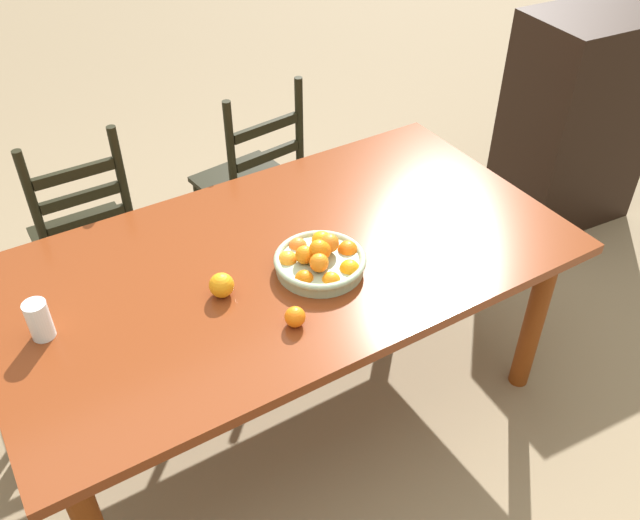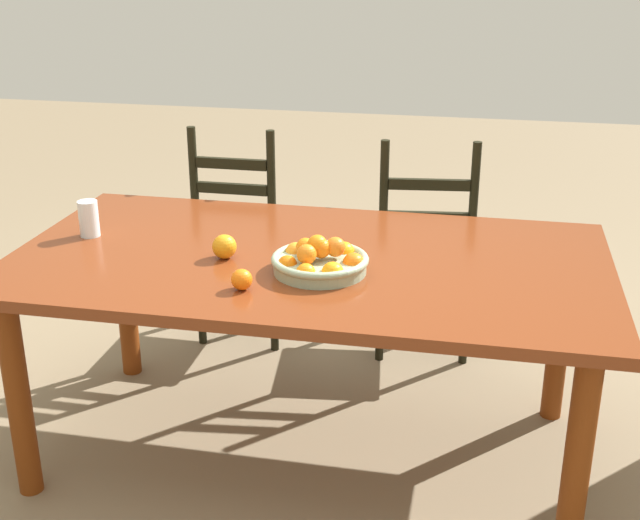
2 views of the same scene
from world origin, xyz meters
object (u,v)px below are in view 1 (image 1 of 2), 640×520
(chair_near_window, at_px, (253,184))
(drinking_glass, at_px, (39,320))
(orange_loose_0, at_px, (295,317))
(orange_loose_1, at_px, (222,285))
(dining_table, at_px, (285,275))
(fruit_bowl, at_px, (320,260))
(cabinet, at_px, (576,121))
(chair_by_cabinet, at_px, (87,240))

(chair_near_window, xyz_separation_m, drinking_glass, (-1.10, -0.85, 0.37))
(orange_loose_0, xyz_separation_m, orange_loose_1, (-0.13, 0.24, 0.01))
(dining_table, bearing_deg, chair_near_window, 70.61)
(dining_table, relative_size, orange_loose_0, 30.54)
(fruit_bowl, distance_m, orange_loose_1, 0.33)
(chair_near_window, height_order, cabinet, cabinet)
(dining_table, height_order, fruit_bowl, fruit_bowl)
(chair_near_window, relative_size, drinking_glass, 7.70)
(dining_table, bearing_deg, cabinet, 11.79)
(fruit_bowl, relative_size, orange_loose_1, 3.83)
(cabinet, bearing_deg, orange_loose_0, -156.27)
(dining_table, xyz_separation_m, chair_by_cabinet, (-0.49, 0.85, -0.20))
(chair_near_window, bearing_deg, fruit_bowl, 69.27)
(cabinet, bearing_deg, dining_table, -163.48)
(chair_near_window, bearing_deg, cabinet, 156.13)
(dining_table, xyz_separation_m, cabinet, (1.92, 0.40, -0.11))
(chair_near_window, distance_m, chair_by_cabinet, 0.80)
(orange_loose_0, height_order, orange_loose_1, orange_loose_1)
(chair_near_window, relative_size, chair_by_cabinet, 0.98)
(dining_table, height_order, drinking_glass, drinking_glass)
(orange_loose_0, bearing_deg, drinking_glass, 152.02)
(orange_loose_1, relative_size, drinking_glass, 0.63)
(chair_near_window, distance_m, orange_loose_0, 1.32)
(cabinet, distance_m, orange_loose_1, 2.25)
(fruit_bowl, bearing_deg, cabinet, 15.81)
(dining_table, distance_m, fruit_bowl, 0.19)
(dining_table, relative_size, chair_by_cabinet, 1.96)
(dining_table, xyz_separation_m, orange_loose_0, (-0.14, -0.31, 0.12))
(chair_near_window, xyz_separation_m, orange_loose_0, (-0.45, -1.20, 0.34))
(dining_table, height_order, orange_loose_1, orange_loose_1)
(chair_by_cabinet, bearing_deg, dining_table, 119.71)
(cabinet, bearing_deg, chair_by_cabinet, 174.18)
(fruit_bowl, relative_size, orange_loose_0, 4.78)
(cabinet, bearing_deg, orange_loose_1, -163.09)
(cabinet, height_order, drinking_glass, cabinet)
(orange_loose_0, relative_size, orange_loose_1, 0.80)
(chair_by_cabinet, height_order, orange_loose_0, chair_by_cabinet)
(cabinet, xyz_separation_m, orange_loose_1, (-2.18, -0.47, 0.23))
(orange_loose_1, bearing_deg, chair_by_cabinet, 103.60)
(orange_loose_1, bearing_deg, drinking_glass, 168.04)
(chair_by_cabinet, xyz_separation_m, fruit_bowl, (0.55, -0.97, 0.33))
(chair_by_cabinet, distance_m, cabinet, 2.45)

